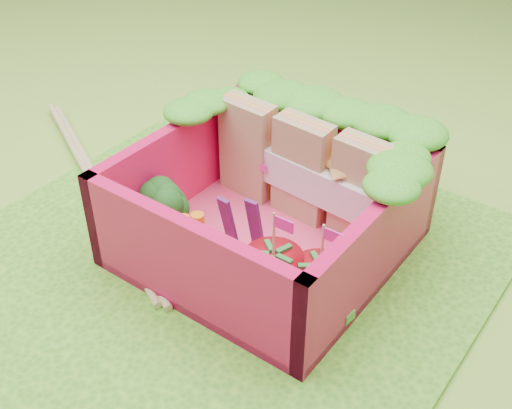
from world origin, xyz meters
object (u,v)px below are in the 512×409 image
at_px(broccoli, 168,203).
at_px(strawberry_left, 273,277).
at_px(strawberry_right, 319,289).
at_px(sandwich_stack, 303,170).
at_px(bento_box, 268,206).
at_px(chopsticks, 97,186).

relative_size(broccoli, strawberry_left, 0.64).
relative_size(strawberry_left, strawberry_right, 1.01).
xyz_separation_m(sandwich_stack, broccoli, (-0.47, -0.58, -0.09)).
distance_m(sandwich_stack, strawberry_left, 0.75).
distance_m(bento_box, sandwich_stack, 0.33).
xyz_separation_m(sandwich_stack, strawberry_left, (0.28, -0.68, -0.14)).
height_order(sandwich_stack, chopsticks, sandwich_stack).
bearing_deg(bento_box, chopsticks, -172.06).
xyz_separation_m(bento_box, chopsticks, (-1.16, -0.16, -0.25)).
distance_m(bento_box, chopsticks, 1.20).
distance_m(bento_box, strawberry_right, 0.59).
xyz_separation_m(sandwich_stack, strawberry_right, (0.49, -0.62, -0.14)).
xyz_separation_m(broccoli, chopsticks, (-0.70, 0.10, -0.22)).
bearing_deg(chopsticks, sandwich_stack, 22.42).
bearing_deg(strawberry_right, broccoli, 177.78).
relative_size(bento_box, strawberry_left, 2.50).
height_order(sandwich_stack, strawberry_left, sandwich_stack).
height_order(sandwich_stack, strawberry_right, sandwich_stack).
bearing_deg(strawberry_left, strawberry_right, 16.30).
bearing_deg(broccoli, sandwich_stack, 51.11).
distance_m(strawberry_left, strawberry_right, 0.22).
relative_size(bento_box, sandwich_stack, 1.21).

